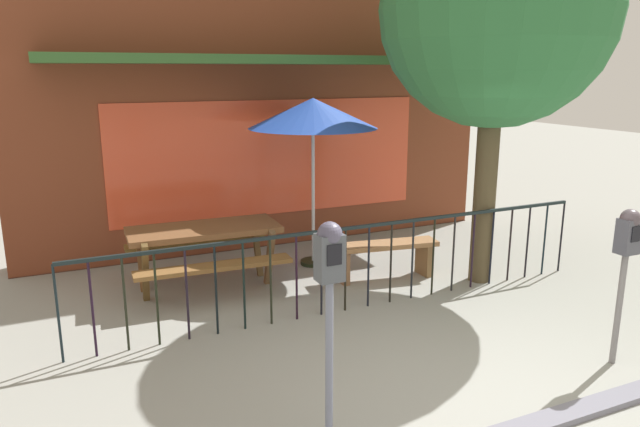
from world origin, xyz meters
The scene contains 9 objects.
ground centered at (0.00, 0.00, 0.00)m, with size 40.00×40.00×0.00m, color gray.
pub_storefront centered at (0.00, 5.05, 2.79)m, with size 7.29×1.29×5.61m.
patio_fence_front centered at (0.00, 2.09, 0.66)m, with size 6.14×0.04×0.97m.
picnic_table_left centered at (-1.38, 3.45, 0.61)m, with size 1.85×1.43×0.79m.
patio_umbrella centered at (0.19, 3.73, 2.06)m, with size 1.71×1.71×2.27m.
patio_bench centered at (0.78, 2.82, 0.35)m, with size 1.43×0.53×0.48m.
parking_meter_near centered at (-1.33, 0.02, 1.27)m, with size 0.18×0.17×1.64m.
parking_meter_far centered at (1.55, -0.01, 1.12)m, with size 0.18×0.17×1.45m.
street_tree centered at (1.87, 2.26, 3.28)m, with size 2.73×2.73×4.67m.
Camera 1 is at (-2.96, -3.39, 2.62)m, focal length 33.04 mm.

